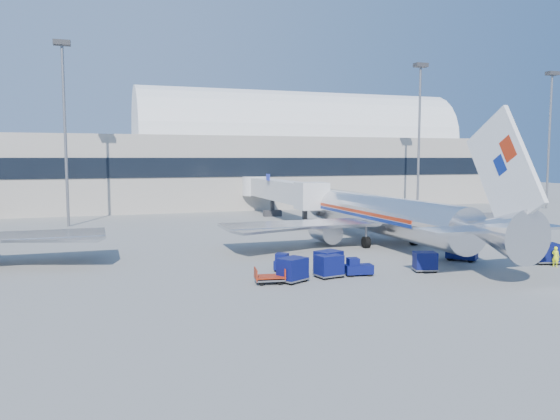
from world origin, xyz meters
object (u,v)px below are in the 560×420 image
object	(u,v)px
tug_right	(461,252)
cart_train_a	(328,261)
mast_west	(64,106)
cart_train_c	(293,269)
cart_open_red	(270,278)
ramp_worker	(556,257)
cart_solo_near	(425,261)
cart_solo_far	(546,253)
tug_lead	(358,268)
cart_train_b	(329,266)
barrier_far	(524,237)
tug_left	(283,262)
mast_east	(420,116)
barrier_near	(470,240)
barrier_mid	(498,239)
mast_far_east	(550,120)
airliner_main	(386,215)
jetbridge_near	(277,190)

from	to	relation	value
tug_right	cart_train_a	size ratio (longest dim) A/B	1.14
mast_west	cart_train_c	size ratio (longest dim) A/B	9.46
mast_west	cart_train_a	world-z (taller)	mast_west
cart_open_red	ramp_worker	world-z (taller)	ramp_worker
cart_solo_near	cart_solo_far	world-z (taller)	cart_solo_far
tug_lead	ramp_worker	bearing A→B (deg)	0.79
cart_train_b	cart_open_red	size ratio (longest dim) A/B	0.95
barrier_far	tug_left	size ratio (longest dim) A/B	1.30
cart_train_a	cart_train_c	size ratio (longest dim) A/B	0.96
tug_left	ramp_worker	size ratio (longest dim) A/B	1.43
cart_train_c	ramp_worker	xyz separation A→B (m)	(21.28, -1.60, -0.10)
mast_east	barrier_near	bearing A→B (deg)	-113.20
tug_right	tug_left	xyz separation A→B (m)	(-15.23, 1.00, -0.10)
cart_train_b	cart_open_red	distance (m)	4.60
barrier_near	cart_solo_near	xyz separation A→B (m)	(-11.46, -9.54, 0.35)
tug_left	cart_solo_far	xyz separation A→B (m)	(20.80, -4.43, 0.27)
mast_west	barrier_far	bearing A→B (deg)	-32.12
barrier_mid	cart_solo_near	xyz separation A→B (m)	(-14.76, -9.54, 0.35)
mast_far_east	cart_train_c	bearing A→B (deg)	-147.50
barrier_mid	tug_lead	size ratio (longest dim) A/B	1.41
tug_right	ramp_worker	bearing A→B (deg)	10.15
barrier_far	mast_east	bearing A→B (deg)	79.08
airliner_main	barrier_far	distance (m)	15.02
cart_solo_far	jetbridge_near	bearing A→B (deg)	120.97
barrier_near	cart_open_red	bearing A→B (deg)	-158.03
tug_right	mast_east	bearing A→B (deg)	113.24
barrier_mid	cart_train_b	world-z (taller)	cart_train_b
tug_right	tug_left	bearing A→B (deg)	-132.90
cart_train_c	cart_solo_far	distance (m)	21.50
cart_train_a	cart_open_red	bearing A→B (deg)	177.65
airliner_main	tug_right	bearing A→B (deg)	-78.20
mast_far_east	tug_left	xyz separation A→B (m)	(-58.32, -33.60, -14.17)
cart_train_a	cart_solo_near	world-z (taller)	cart_train_a
airliner_main	cart_solo_near	size ratio (longest dim) A/B	18.73
mast_far_east	cart_train_b	bearing A→B (deg)	-146.53
tug_left	cart_open_red	bearing A→B (deg)	-176.79
tug_right	tug_left	distance (m)	15.26
airliner_main	cart_open_red	xyz separation A→B (m)	(-15.62, -12.04, -2.54)
mast_west	barrier_near	world-z (taller)	mast_west
cart_train_b	ramp_worker	size ratio (longest dim) A/B	1.28
tug_left	ramp_worker	bearing A→B (deg)	-71.71
mast_west	cart_solo_far	xyz separation A→B (m)	(37.48, -38.04, -13.90)
airliner_main	mast_west	xyz separation A→B (m)	(-30.00, 25.49, 11.87)
airliner_main	cart_train_c	bearing A→B (deg)	-139.18
tug_lead	cart_train_a	distance (m)	2.20
mast_west	ramp_worker	world-z (taller)	mast_west
cart_train_a	cart_train_b	bearing A→B (deg)	-133.97
mast_east	barrier_near	distance (m)	33.67
mast_east	cart_solo_near	world-z (taller)	mast_east
mast_west	barrier_mid	world-z (taller)	mast_west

